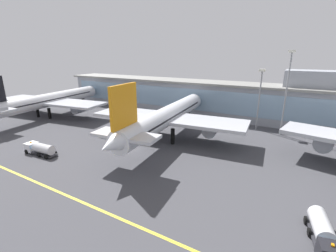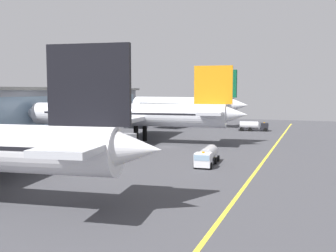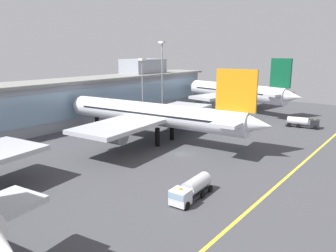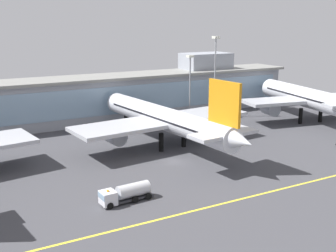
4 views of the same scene
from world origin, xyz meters
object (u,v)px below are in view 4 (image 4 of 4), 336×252
fuel_tanker_truck (125,193)px  airliner_far_right (306,98)px  apron_light_mast_centre (215,65)px  airliner_near_right (164,119)px  apron_light_mast_west (190,76)px

fuel_tanker_truck → airliner_far_right: bearing=-162.0°
airliner_far_right → apron_light_mast_centre: size_ratio=1.97×
airliner_near_right → apron_light_mast_centre: bearing=-60.6°
airliner_near_right → airliner_far_right: airliner_far_right is taller
airliner_near_right → fuel_tanker_truck: bearing=134.3°
airliner_near_right → airliner_far_right: (48.71, 2.48, 0.49)m
fuel_tanker_truck → apron_light_mast_centre: bearing=-141.2°
apron_light_mast_west → apron_light_mast_centre: size_ratio=0.78×
airliner_near_right → apron_light_mast_centre: apron_light_mast_centre is taller
apron_light_mast_west → fuel_tanker_truck: bearing=-131.3°
apron_light_mast_centre → airliner_near_right: bearing=-144.7°
airliner_far_right → fuel_tanker_truck: size_ratio=5.28×
fuel_tanker_truck → apron_light_mast_centre: apron_light_mast_centre is taller
airliner_far_right → apron_light_mast_centre: (-20.49, 17.49, 8.95)m
airliner_far_right → apron_light_mast_west: bearing=64.9°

